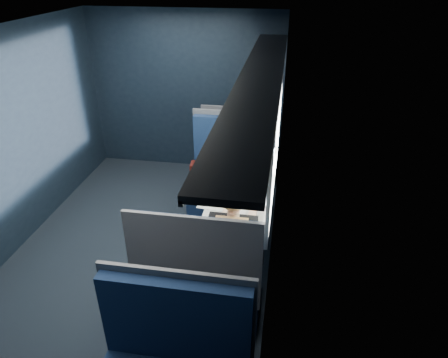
% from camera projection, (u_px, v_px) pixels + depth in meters
% --- Properties ---
extents(ground, '(2.80, 4.20, 0.01)m').
position_uv_depth(ground, '(146.00, 246.00, 4.53)').
color(ground, black).
extents(room_shell, '(3.00, 4.40, 2.40)m').
position_uv_depth(room_shell, '(133.00, 124.00, 3.81)').
color(room_shell, black).
rests_on(room_shell, ground).
extents(table, '(0.62, 1.00, 0.74)m').
position_uv_depth(table, '(237.00, 205.00, 4.06)').
color(table, '#54565E').
rests_on(table, ground).
extents(seat_bay_near, '(1.04, 0.62, 1.26)m').
position_uv_depth(seat_bay_near, '(230.00, 182.00, 4.96)').
color(seat_bay_near, '#0E1D3E').
rests_on(seat_bay_near, ground).
extents(seat_bay_far, '(1.04, 0.62, 1.26)m').
position_uv_depth(seat_bay_far, '(202.00, 281.00, 3.45)').
color(seat_bay_far, '#0E1D3E').
rests_on(seat_bay_far, ground).
extents(seat_row_front, '(1.04, 0.51, 1.16)m').
position_uv_depth(seat_row_front, '(241.00, 152.00, 5.76)').
color(seat_row_front, '#0E1D3E').
rests_on(seat_row_front, ground).
extents(man, '(0.53, 0.56, 1.32)m').
position_uv_depth(man, '(251.00, 169.00, 4.62)').
color(man, black).
rests_on(man, ground).
extents(woman, '(0.53, 0.56, 1.32)m').
position_uv_depth(woman, '(234.00, 243.00, 3.40)').
color(woman, black).
rests_on(woman, ground).
extents(papers, '(0.56, 0.75, 0.01)m').
position_uv_depth(papers, '(229.00, 193.00, 4.10)').
color(papers, white).
rests_on(papers, table).
extents(laptop, '(0.29, 0.36, 0.25)m').
position_uv_depth(laptop, '(263.00, 192.00, 3.99)').
color(laptop, silver).
rests_on(laptop, table).
extents(bottle_small, '(0.07, 0.07, 0.23)m').
position_uv_depth(bottle_small, '(268.00, 173.00, 4.27)').
color(bottle_small, silver).
rests_on(bottle_small, table).
extents(cup, '(0.07, 0.07, 0.09)m').
position_uv_depth(cup, '(258.00, 180.00, 4.26)').
color(cup, white).
rests_on(cup, table).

